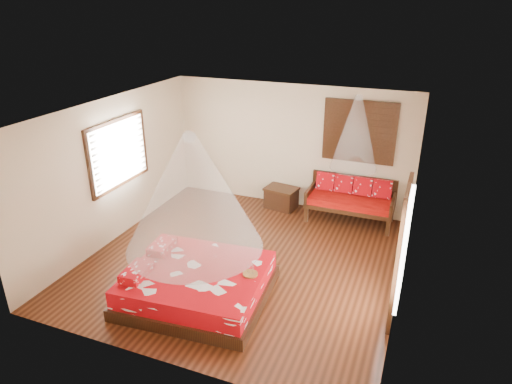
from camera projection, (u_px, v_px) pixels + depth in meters
room at (243, 191)px, 7.90m from camera, size 5.54×5.54×2.84m
bed at (197, 283)px, 7.33m from camera, size 2.34×2.15×0.65m
daybed at (351, 198)px, 9.78m from camera, size 1.84×0.82×0.96m
storage_chest at (281, 197)px, 10.48m from camera, size 0.78×0.63×0.49m
shutter_panel at (359, 132)px, 9.52m from camera, size 1.52×0.06×1.32m
window_left at (119, 153)px, 8.87m from camera, size 0.10×1.74×1.34m
glazed_door at (399, 254)px, 6.60m from camera, size 0.08×1.02×2.16m
wine_tray at (250, 272)px, 7.10m from camera, size 0.24×0.24×0.19m
mosquito_net_main at (192, 192)px, 6.69m from camera, size 2.09×2.09×1.80m
mosquito_net_daybed at (356, 133)px, 9.08m from camera, size 0.95×0.95×1.50m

